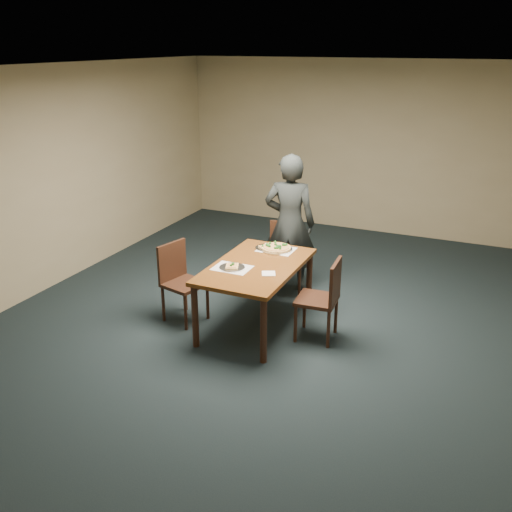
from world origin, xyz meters
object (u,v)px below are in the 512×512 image
at_px(chair_far, 286,253).
at_px(slice_plate_near, 232,267).
at_px(diner, 290,223).
at_px(pizza_pan, 276,248).
at_px(slice_plate_far, 267,247).
at_px(dining_table, 256,272).
at_px(chair_right, 324,295).
at_px(chair_left, 180,277).

relative_size(chair_far, slice_plate_near, 3.25).
height_order(diner, pizza_pan, diner).
xyz_separation_m(chair_far, slice_plate_far, (-0.04, -0.54, 0.25)).
relative_size(diner, pizza_pan, 4.67).
height_order(dining_table, diner, diner).
bearing_deg(chair_right, slice_plate_near, -81.10).
distance_m(diner, pizza_pan, 0.64).
relative_size(chair_right, pizza_pan, 2.40).
height_order(chair_left, slice_plate_near, chair_left).
relative_size(diner, slice_plate_near, 6.33).
bearing_deg(slice_plate_near, dining_table, 45.55).
distance_m(chair_far, diner, 0.38).
distance_m(chair_far, chair_right, 1.34).
distance_m(chair_far, chair_left, 1.49).
bearing_deg(chair_left, diner, -17.61).
relative_size(chair_right, slice_plate_near, 3.25).
xyz_separation_m(dining_table, chair_left, (-0.88, -0.18, -0.14)).
bearing_deg(slice_plate_far, dining_table, -79.80).
bearing_deg(chair_far, dining_table, -107.18).
bearing_deg(slice_plate_far, diner, 85.89).
bearing_deg(chair_right, slice_plate_far, -123.78).
xyz_separation_m(chair_right, slice_plate_near, (-0.98, -0.22, 0.25)).
xyz_separation_m(dining_table, chair_right, (0.78, 0.03, -0.14)).
bearing_deg(chair_left, slice_plate_near, -77.39).
bearing_deg(dining_table, chair_right, 1.83).
xyz_separation_m(chair_far, diner, (0.01, 0.09, 0.37)).
bearing_deg(diner, slice_plate_near, 72.22).
distance_m(chair_far, pizza_pan, 0.60).
distance_m(dining_table, pizza_pan, 0.54).
relative_size(chair_right, slice_plate_far, 3.25).
height_order(chair_far, chair_left, same).
xyz_separation_m(slice_plate_near, slice_plate_far, (0.10, 0.73, -0.00)).
relative_size(dining_table, chair_far, 1.65).
height_order(diner, slice_plate_far, diner).
bearing_deg(chair_right, pizza_pan, -127.55).
bearing_deg(slice_plate_far, chair_far, 86.24).
relative_size(chair_far, slice_plate_far, 3.25).
xyz_separation_m(diner, slice_plate_near, (-0.14, -1.36, -0.12)).
distance_m(chair_right, diner, 1.45).
bearing_deg(chair_far, pizza_pan, -101.44).
distance_m(chair_right, slice_plate_far, 1.04).
bearing_deg(diner, pizza_pan, 85.13).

